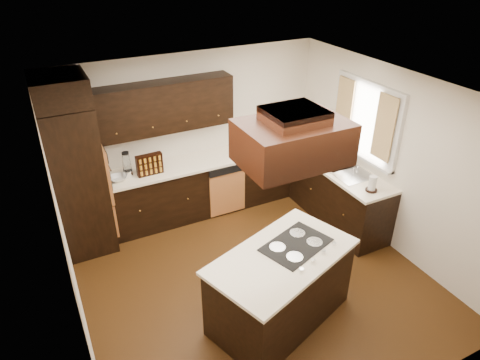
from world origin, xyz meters
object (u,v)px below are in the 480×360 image
at_px(oven_column, 79,180).
at_px(spice_rack, 150,165).
at_px(island, 280,288).
at_px(range_hood, 293,142).

xyz_separation_m(oven_column, spice_rack, (0.98, -0.01, 0.02)).
bearing_deg(spice_rack, oven_column, 177.17).
relative_size(island, spice_rack, 4.23).
height_order(oven_column, spice_rack, oven_column).
relative_size(oven_column, range_hood, 2.02).
bearing_deg(range_hood, oven_column, 129.74).
height_order(range_hood, spice_rack, range_hood).
bearing_deg(island, range_hood, 28.66).
height_order(island, spice_rack, spice_rack).
distance_m(oven_column, island, 3.04).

